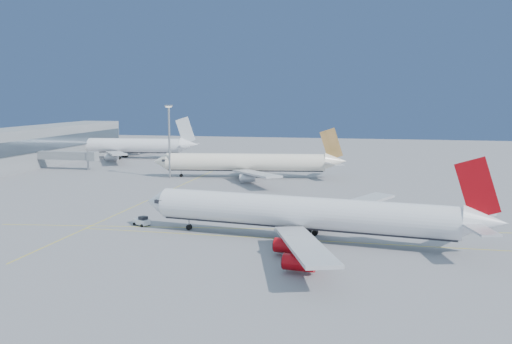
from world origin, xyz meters
name	(u,v)px	position (x,y,z in m)	size (l,w,h in m)	color
ground	(286,223)	(0.00, 0.00, 0.00)	(500.00, 500.00, 0.00)	slate
terminal	(38,145)	(-114.93, 85.00, 7.51)	(18.40, 110.00, 15.00)	gray
jet_bridge	(70,156)	(-93.11, 72.00, 5.17)	(23.60, 3.60, 6.90)	gray
taxiway_lines	(228,214)	(-14.71, 6.34, 0.01)	(118.86, 140.00, 0.02)	yellow
airliner_virgin	(309,214)	(6.59, -14.17, 5.22)	(70.06, 62.43, 17.30)	white
airliner_etihad	(249,162)	(-23.00, 65.04, 5.17)	(65.06, 59.62, 16.99)	white
airliner_third	(122,146)	(-91.08, 111.66, 5.60)	(68.96, 63.29, 18.49)	white
pushback_tug	(142,221)	(-29.59, -9.05, 0.95)	(4.06, 3.45, 2.04)	white
light_mast	(169,135)	(-48.87, 58.81, 14.37)	(2.10, 2.10, 24.34)	gray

